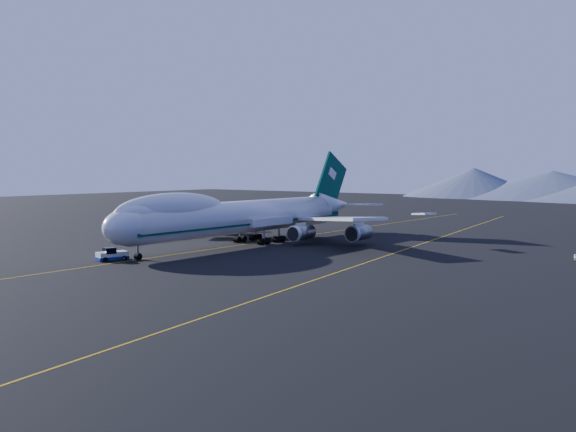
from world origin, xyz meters
The scene contains 5 objects.
ground centered at (0.00, 0.00, 0.00)m, with size 500.00×500.00×0.00m, color black.
taxiway_line_main centered at (0.00, 0.00, 0.01)m, with size 0.25×220.00×0.01m, color #C3940B.
taxiway_line_side centered at (30.00, 10.00, 0.01)m, with size 0.25×200.00×0.01m, color #C3940B.
boeing_747 centered at (0.00, 0.03, 5.81)m, with size 59.62×72.43×19.37m.
pushback_tug centered at (-3.00, -29.50, 0.69)m, with size 3.92×5.56×2.20m.
Camera 1 is at (84.45, -96.47, 15.28)m, focal length 40.00 mm.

